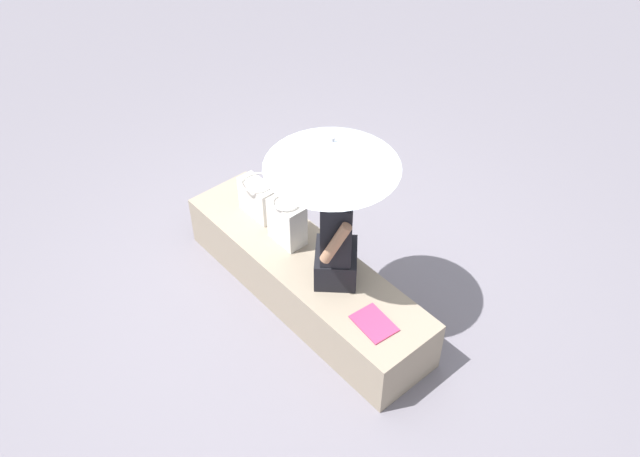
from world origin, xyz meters
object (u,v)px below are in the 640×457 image
at_px(handbag_black, 287,221).
at_px(magazine, 374,323).
at_px(person_seated, 337,233).
at_px(parasol, 332,154).
at_px(tote_bag_canvas, 258,198).

xyz_separation_m(handbag_black, magazine, (0.98, -0.08, -0.17)).
height_order(handbag_black, magazine, handbag_black).
xyz_separation_m(person_seated, handbag_black, (-0.49, -0.03, -0.21)).
relative_size(handbag_black, magazine, 1.29).
bearing_deg(handbag_black, parasol, 1.49).
relative_size(person_seated, magazine, 3.21).
bearing_deg(magazine, person_seated, 173.02).
distance_m(parasol, tote_bag_canvas, 1.19).
relative_size(parasol, handbag_black, 3.13).
height_order(parasol, handbag_black, parasol).
height_order(handbag_black, tote_bag_canvas, handbag_black).
bearing_deg(person_seated, handbag_black, -176.58).
bearing_deg(parasol, tote_bag_canvas, 179.52).
xyz_separation_m(tote_bag_canvas, magazine, (1.35, -0.10, -0.14)).
distance_m(handbag_black, tote_bag_canvas, 0.37).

